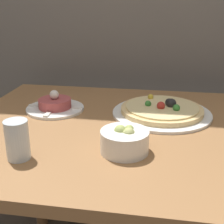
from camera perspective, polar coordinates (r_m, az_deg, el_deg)
The scene contains 5 objects.
dining_table at distance 1.09m, azimuth 4.63°, elevation -7.86°, with size 1.22×0.89×0.79m.
pizza_plate at distance 1.16m, azimuth 9.12°, elevation 0.26°, with size 0.36×0.36×0.06m.
tartare_plate at distance 1.21m, azimuth -10.38°, elevation 1.19°, with size 0.22×0.22×0.08m.
small_bowl at distance 0.87m, azimuth 2.33°, elevation -5.17°, with size 0.14×0.14×0.08m.
drinking_glass at distance 0.86m, azimuth -16.93°, elevation -4.90°, with size 0.06×0.06×0.11m.
Camera 1 is at (0.07, -0.51, 1.20)m, focal length 50.00 mm.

